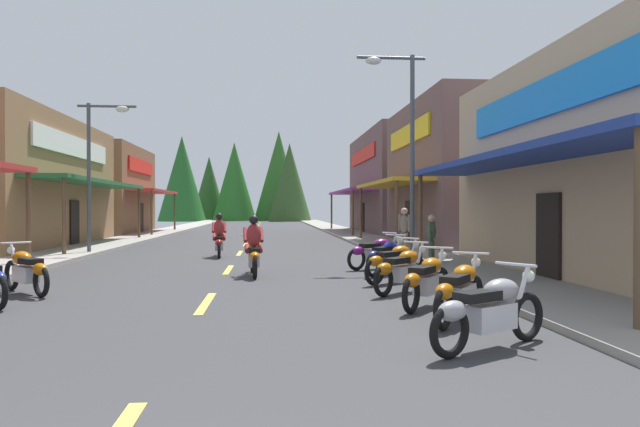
% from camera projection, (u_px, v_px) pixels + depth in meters
% --- Properties ---
extents(ground, '(10.34, 93.40, 0.10)m').
position_uv_depth(ground, '(250.00, 239.00, 33.47)').
color(ground, '#38383A').
extents(sidewalk_left, '(2.53, 93.40, 0.12)m').
position_uv_depth(sidewalk_left, '(138.00, 237.00, 32.91)').
color(sidewalk_left, '#9E9991').
rests_on(sidewalk_left, ground).
extents(sidewalk_right, '(2.53, 93.40, 0.12)m').
position_uv_depth(sidewalk_right, '(359.00, 236.00, 34.03)').
color(sidewalk_right, gray).
rests_on(sidewalk_right, ground).
extents(centerline_dashes, '(0.16, 68.46, 0.01)m').
position_uv_depth(centerline_dashes, '(252.00, 235.00, 36.77)').
color(centerline_dashes, '#E0C64C').
rests_on(centerline_dashes, ground).
extents(storefront_left_far, '(7.87, 9.97, 5.92)m').
position_uv_depth(storefront_left_far, '(96.00, 190.00, 39.05)').
color(storefront_left_far, brown).
rests_on(storefront_left_far, ground).
extents(storefront_right_middle, '(10.05, 10.29, 6.67)m').
position_uv_depth(storefront_right_middle, '(494.00, 175.00, 27.22)').
color(storefront_right_middle, brown).
rests_on(storefront_right_middle, ground).
extents(storefront_right_far, '(10.46, 13.58, 6.97)m').
position_uv_depth(storefront_right_far, '(423.00, 184.00, 40.51)').
color(storefront_right_far, brown).
rests_on(storefront_right_far, ground).
extents(streetlamp_left, '(2.14, 0.30, 5.66)m').
position_uv_depth(streetlamp_left, '(98.00, 155.00, 21.35)').
color(streetlamp_left, '#474C51').
rests_on(streetlamp_left, ground).
extents(streetlamp_right, '(2.14, 0.30, 6.49)m').
position_uv_depth(streetlamp_right, '(402.00, 129.00, 17.69)').
color(streetlamp_right, '#474C51').
rests_on(streetlamp_right, ground).
extents(motorcycle_parked_right_0, '(1.89, 1.19, 1.04)m').
position_uv_depth(motorcycle_parked_right_0, '(489.00, 310.00, 7.02)').
color(motorcycle_parked_right_0, black).
rests_on(motorcycle_parked_right_0, ground).
extents(motorcycle_parked_right_1, '(1.37, 1.77, 1.04)m').
position_uv_depth(motorcycle_parked_right_1, '(460.00, 290.00, 8.73)').
color(motorcycle_parked_right_1, black).
rests_on(motorcycle_parked_right_1, ground).
extents(motorcycle_parked_right_2, '(1.35, 1.78, 1.04)m').
position_uv_depth(motorcycle_parked_right_2, '(427.00, 280.00, 10.01)').
color(motorcycle_parked_right_2, black).
rests_on(motorcycle_parked_right_2, ground).
extents(motorcycle_parked_right_3, '(1.58, 1.59, 1.04)m').
position_uv_depth(motorcycle_parked_right_3, '(403.00, 269.00, 11.74)').
color(motorcycle_parked_right_3, black).
rests_on(motorcycle_parked_right_3, ground).
extents(motorcycle_parked_right_4, '(1.74, 1.41, 1.04)m').
position_uv_depth(motorcycle_parked_right_4, '(395.00, 262.00, 13.33)').
color(motorcycle_parked_right_4, black).
rests_on(motorcycle_parked_right_4, ground).
extents(motorcycle_parked_right_5, '(1.43, 1.72, 1.04)m').
position_uv_depth(motorcycle_parked_right_5, '(386.00, 256.00, 14.94)').
color(motorcycle_parked_right_5, black).
rests_on(motorcycle_parked_right_5, ground).
extents(motorcycle_parked_right_6, '(1.89, 1.18, 1.04)m').
position_uv_depth(motorcycle_parked_right_6, '(376.00, 252.00, 16.37)').
color(motorcycle_parked_right_6, black).
rests_on(motorcycle_parked_right_6, ground).
extents(motorcycle_parked_left_3, '(1.53, 1.63, 1.04)m').
position_uv_depth(motorcycle_parked_left_3, '(26.00, 270.00, 11.59)').
color(motorcycle_parked_left_3, black).
rests_on(motorcycle_parked_left_3, ground).
extents(rider_cruising_lead, '(0.60, 2.14, 1.57)m').
position_uv_depth(rider_cruising_lead, '(254.00, 250.00, 14.72)').
color(rider_cruising_lead, black).
rests_on(rider_cruising_lead, ground).
extents(rider_cruising_trailing, '(0.61, 2.14, 1.57)m').
position_uv_depth(rider_cruising_trailing, '(219.00, 239.00, 20.40)').
color(rider_cruising_trailing, black).
rests_on(rider_cruising_trailing, ground).
extents(pedestrian_by_shop, '(0.41, 0.50, 1.55)m').
position_uv_depth(pedestrian_by_shop, '(432.00, 237.00, 17.04)').
color(pedestrian_by_shop, '#3F593F').
rests_on(pedestrian_by_shop, ground).
extents(pedestrian_waiting, '(0.41, 0.50, 1.76)m').
position_uv_depth(pedestrian_waiting, '(404.00, 229.00, 19.95)').
color(pedestrian_waiting, '#726659').
rests_on(pedestrian_waiting, ground).
extents(treeline_backdrop, '(20.65, 12.80, 12.87)m').
position_uv_depth(treeline_backdrop, '(243.00, 180.00, 80.20)').
color(treeline_backdrop, '#294E23').
rests_on(treeline_backdrop, ground).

